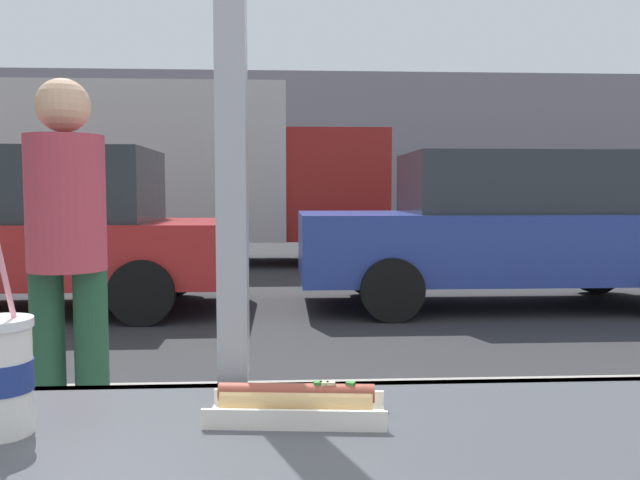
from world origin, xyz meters
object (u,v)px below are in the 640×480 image
parked_car_red (34,230)px  parked_car_blue (510,229)px  box_truck (170,170)px  soda_cup_right (0,374)px  hotdog_tray_near (297,403)px  pedestrian (67,248)px

parked_car_red → parked_car_blue: (5.25, 0.00, -0.00)m
parked_car_red → box_truck: 4.81m
soda_cup_right → hotdog_tray_near: size_ratio=1.21×
hotdog_tray_near → parked_car_blue: size_ratio=0.05×
soda_cup_right → pedestrian: pedestrian is taller
soda_cup_right → pedestrian: bearing=105.2°
parked_car_red → box_truck: box_truck is taller
soda_cup_right → parked_car_blue: 7.12m
soda_cup_right → parked_car_blue: (2.93, 6.49, -0.19)m
hotdog_tray_near → parked_car_blue: 6.94m
soda_cup_right → parked_car_blue: size_ratio=0.07×
soda_cup_right → box_truck: bearing=98.3°
soda_cup_right → hotdog_tray_near: soda_cup_right is taller
soda_cup_right → parked_car_red: parked_car_red is taller
soda_cup_right → parked_car_red: bearing=109.7°
box_truck → hotdog_tray_near: bearing=-79.7°
box_truck → pedestrian: box_truck is taller
soda_cup_right → box_truck: 11.32m
parked_car_blue → box_truck: size_ratio=0.65×
box_truck → pedestrian: bearing=-83.2°
parked_car_blue → box_truck: (-4.56, 4.70, 0.80)m
parked_car_blue → hotdog_tray_near: bearing=-111.5°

